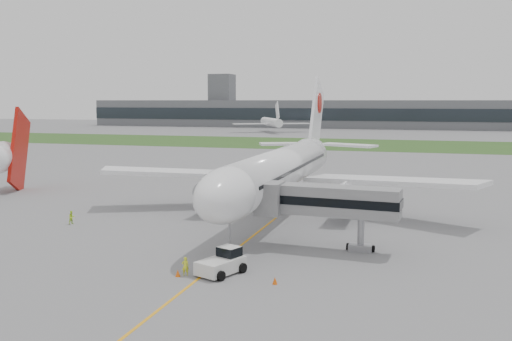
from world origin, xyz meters
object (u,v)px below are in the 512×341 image
(ground_crew_near, at_px, (185,266))
(airliner, at_px, (282,168))
(pushback_tug, at_px, (223,262))
(jet_bridge, at_px, (323,201))

(ground_crew_near, bearing_deg, airliner, -120.67)
(airliner, relative_size, pushback_tug, 11.88)
(airliner, distance_m, ground_crew_near, 27.37)
(airliner, relative_size, ground_crew_near, 35.44)
(airliner, height_order, jet_bridge, airliner)
(pushback_tug, distance_m, jet_bridge, 12.27)
(pushback_tug, bearing_deg, airliner, 114.42)
(airliner, relative_size, jet_bridge, 4.00)
(ground_crew_near, bearing_deg, pushback_tug, 179.85)
(airliner, bearing_deg, jet_bridge, -63.67)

